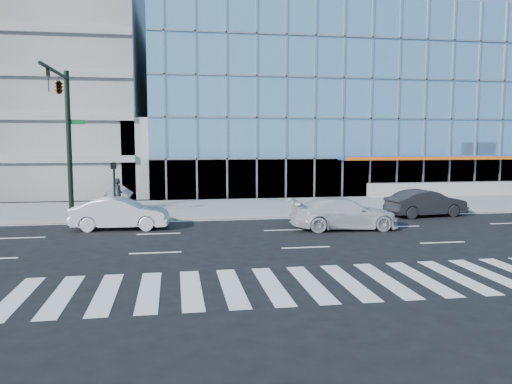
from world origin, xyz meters
TOP-DOWN VIEW (x-y plane):
  - ground at (0.00, 0.00)m, footprint 160.00×160.00m
  - sidewalk at (0.00, 8.00)m, footprint 120.00×8.00m
  - theatre_building at (14.00, 26.00)m, footprint 42.00×26.00m
  - parking_garage at (-20.00, 26.00)m, footprint 24.00×24.00m
  - ramp_block at (-6.00, 18.00)m, footprint 6.00×8.00m
  - tower_backdrop at (-30.00, 70.00)m, footprint 14.00×14.00m
  - traffic_signal at (-11.00, 4.57)m, footprint 1.14×5.74m
  - ped_signal_post at (-8.50, 4.94)m, footprint 0.30×0.33m
  - white_suv at (2.95, -0.17)m, footprint 5.38×2.38m
  - white_sedan at (-7.86, 1.60)m, footprint 4.76×1.93m
  - dark_sedan at (8.95, 3.00)m, footprint 4.79×2.20m
  - pedestrian at (-8.48, 6.72)m, footprint 0.51×0.74m
  - tilted_panel at (-8.58, 7.27)m, footprint 1.81×0.10m

SIDE VIEW (x-z plane):
  - ground at x=0.00m, z-range 0.00..0.00m
  - sidewalk at x=0.00m, z-range 0.00..0.15m
  - dark_sedan at x=8.95m, z-range 0.00..1.52m
  - white_suv at x=2.95m, z-range 0.00..1.53m
  - white_sedan at x=-7.86m, z-range 0.00..1.54m
  - tilted_panel at x=-8.58m, z-range 0.15..1.96m
  - pedestrian at x=-8.48m, z-range 0.15..2.13m
  - ped_signal_post at x=-8.50m, z-range 0.64..3.64m
  - ramp_block at x=-6.00m, z-range 0.00..6.00m
  - traffic_signal at x=-11.00m, z-range 2.16..10.16m
  - theatre_building at x=14.00m, z-range 0.00..15.00m
  - parking_garage at x=-20.00m, z-range 0.00..20.00m
  - tower_backdrop at x=-30.00m, z-range 0.00..48.00m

